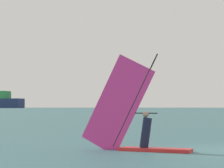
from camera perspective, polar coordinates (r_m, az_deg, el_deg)
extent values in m
cube|color=red|center=(16.89, 5.32, -8.05)|extent=(2.58, 2.02, 0.12)
cylinder|color=black|center=(17.06, 2.84, -2.08)|extent=(1.52, 1.02, 3.43)
cube|color=#D8338C|center=(17.30, 0.68, -2.59)|extent=(2.49, 1.64, 3.79)
cylinder|color=black|center=(17.03, 3.15, -3.60)|extent=(1.30, 0.87, 0.04)
cylinder|color=#191E38|center=(16.95, 4.17, -5.99)|extent=(0.57, 0.53, 1.12)
sphere|color=tan|center=(16.93, 4.16, -3.74)|extent=(0.22, 0.22, 0.22)
cube|color=#60665B|center=(1352.92, -4.05, -1.98)|extent=(796.83, 629.78, 43.13)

